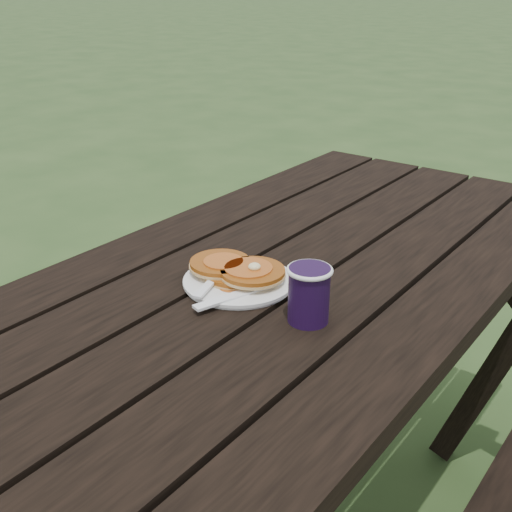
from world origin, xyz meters
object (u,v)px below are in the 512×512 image
Objects in this scene: picnic_table at (259,445)px; pancake_stack at (237,270)px; coffee_cup at (309,291)px; plate at (239,282)px.

pancake_stack reaches higher than picnic_table.
pancake_stack is at bearing 166.94° from coffee_cup.
picnic_table is 8.99× the size of plate.
pancake_stack is (-0.01, 0.01, 0.02)m from plate.
coffee_cup reaches higher than plate.
pancake_stack is 1.94× the size of coffee_cup.
picnic_table is at bearing 156.93° from coffee_cup.
picnic_table is 9.59× the size of pancake_stack.
pancake_stack reaches higher than plate.
plate is 0.19m from coffee_cup.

